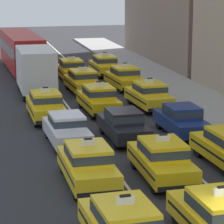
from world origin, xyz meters
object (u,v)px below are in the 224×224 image
sedan_left_third (67,128)px  taxi_center_second (162,159)px  taxi_center_fourth (99,98)px  box_truck_left_fifth (35,69)px  taxi_center_sixth (71,69)px  taxi_right_sixth (105,65)px  taxi_center_fifth (82,81)px  sedan_right_third (182,119)px  taxi_center_nearest (220,218)px  taxi_left_second (88,164)px  bus_left_sixth (21,50)px  taxi_right_fifth (124,77)px  taxi_right_fourth (149,95)px  taxi_left_fourth (46,105)px  sedan_center_third (123,124)px

sedan_left_third → taxi_center_second: 6.53m
taxi_center_fourth → taxi_center_second: bearing=-89.8°
box_truck_left_fifth → taxi_center_sixth: bearing=55.7°
taxi_center_fourth → taxi_right_sixth: bearing=75.8°
taxi_center_fifth → sedan_right_third: size_ratio=1.08×
taxi_center_nearest → taxi_right_sixth: (3.34, 31.25, 0.00)m
taxi_left_second → taxi_center_fourth: (3.02, 12.12, 0.00)m
bus_left_sixth → taxi_center_fifth: bus_left_sixth is taller
taxi_center_fourth → taxi_right_fifth: 7.69m
taxi_center_fifth → bus_left_sixth: bearing=107.3°
taxi_center_fifth → taxi_right_fourth: (3.17, -5.72, 0.00)m
taxi_center_fourth → taxi_right_fourth: 3.34m
sedan_left_third → bus_left_sixth: (-0.24, 23.31, 0.97)m
sedan_left_third → bus_left_sixth: bearing=90.6°
sedan_left_third → taxi_left_fourth: size_ratio=0.95×
sedan_center_third → taxi_center_fourth: 6.23m
sedan_left_third → taxi_center_nearest: taxi_center_nearest is taller
taxi_center_fifth → taxi_center_sixth: same height
sedan_left_third → taxi_left_fourth: bearing=94.1°
sedan_center_third → taxi_left_second: bearing=-116.8°
taxi_center_nearest → taxi_right_sixth: same height
sedan_left_third → bus_left_sixth: 23.33m
taxi_center_fourth → sedan_right_third: size_ratio=1.07×
taxi_center_second → taxi_right_fourth: bearing=75.5°
taxi_left_fourth → box_truck_left_fifth: bearing=88.4°
taxi_center_fourth → taxi_center_sixth: bearing=88.9°
box_truck_left_fifth → bus_left_sixth: (-0.07, 10.36, 0.04)m
taxi_center_fourth → taxi_right_sixth: 13.37m
sedan_left_third → taxi_center_second: (3.01, -5.80, 0.03)m
taxi_left_fourth → sedan_right_third: bearing=-36.9°
taxi_center_sixth → taxi_center_fifth: bearing=-90.9°
box_truck_left_fifth → bus_left_sixth: 10.36m
taxi_center_fifth → taxi_right_fourth: 6.55m
box_truck_left_fifth → taxi_right_fifth: bearing=3.1°
taxi_center_nearest → taxi_right_fifth: bearing=82.2°
taxi_left_fourth → taxi_right_sixth: size_ratio=1.00×
taxi_center_sixth → taxi_center_second: bearing=-90.4°
box_truck_left_fifth → taxi_center_second: 19.04m
box_truck_left_fifth → bus_left_sixth: size_ratio=0.62×
box_truck_left_fifth → taxi_right_fourth: box_truck_left_fifth is taller
box_truck_left_fifth → sedan_center_third: (3.08, -12.78, -0.93)m
box_truck_left_fifth → sedan_center_third: size_ratio=1.61×
box_truck_left_fifth → taxi_center_fifth: (3.28, -0.40, -0.90)m
taxi_center_nearest → taxi_center_second: 6.09m
bus_left_sixth → sedan_right_third: bus_left_sixth is taller
bus_left_sixth → taxi_right_fifth: (6.60, -10.00, -0.94)m
sedan_right_third → taxi_right_fourth: (0.16, 6.38, 0.03)m
bus_left_sixth → taxi_center_fifth: size_ratio=2.43×
taxi_left_second → taxi_left_fourth: 11.04m
taxi_right_fourth → taxi_right_sixth: (-0.04, 12.54, 0.00)m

